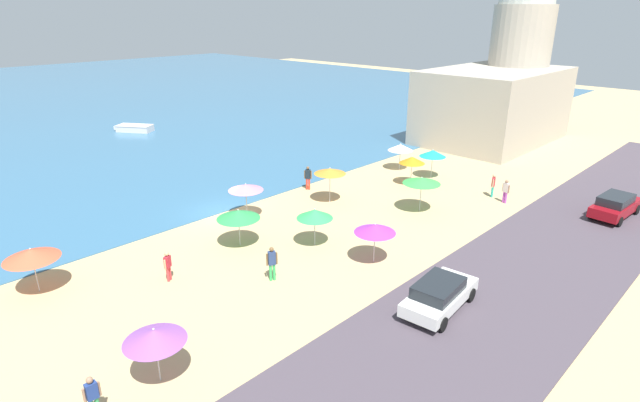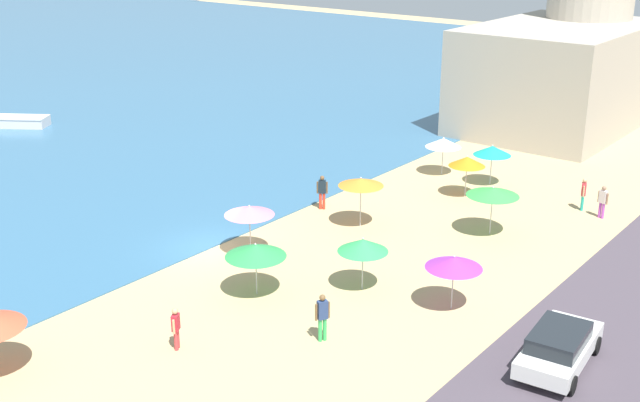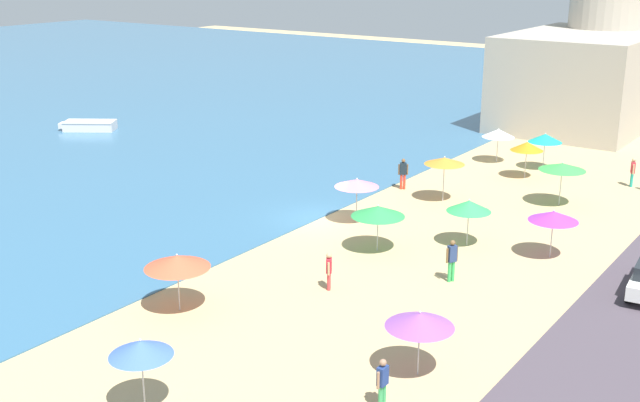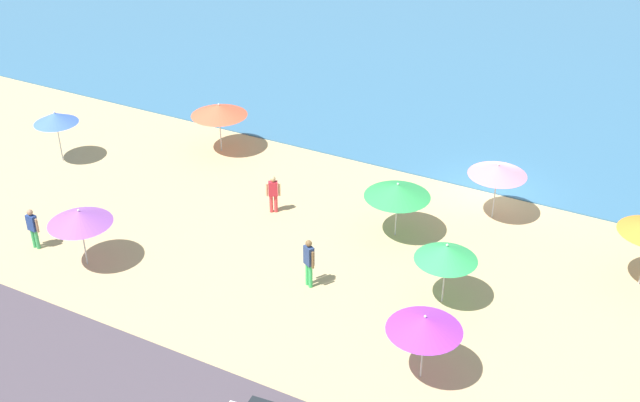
# 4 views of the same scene
# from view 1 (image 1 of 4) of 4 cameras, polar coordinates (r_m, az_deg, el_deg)

# --- Properties ---
(ground_plane) EXTENTS (160.00, 160.00, 0.00)m
(ground_plane) POSITION_cam_1_polar(r_m,az_deg,el_deg) (33.59, -11.16, -1.35)
(ground_plane) COLOR tan
(coastal_road) EXTENTS (80.00, 8.00, 0.06)m
(coastal_road) POSITION_cam_1_polar(r_m,az_deg,el_deg) (22.76, 16.79, -13.35)
(coastal_road) COLOR #4A404A
(coastal_road) RESTS_ON ground_plane
(beach_umbrella_0) EXTENTS (2.05, 2.05, 2.25)m
(beach_umbrella_0) POSITION_cam_1_polar(r_m,az_deg,el_deg) (27.78, -0.61, -1.48)
(beach_umbrella_0) COLOR #B2B2B7
(beach_umbrella_0) RESTS_ON ground_plane
(beach_umbrella_1) EXTENTS (2.23, 2.23, 2.24)m
(beach_umbrella_1) POSITION_cam_1_polar(r_m,az_deg,el_deg) (18.89, -18.41, -14.39)
(beach_umbrella_1) COLOR #B2B2B7
(beach_umbrella_1) RESTS_ON ground_plane
(beach_umbrella_2) EXTENTS (2.19, 2.19, 2.23)m
(beach_umbrella_2) POSITION_cam_1_polar(r_m,az_deg,el_deg) (26.04, 6.30, -3.15)
(beach_umbrella_2) COLOR #B2B2B7
(beach_umbrella_2) RESTS_ON ground_plane
(beach_umbrella_3) EXTENTS (2.49, 2.49, 2.29)m
(beach_umbrella_3) POSITION_cam_1_polar(r_m,az_deg,el_deg) (26.80, -30.13, -5.27)
(beach_umbrella_3) COLOR #B2B2B7
(beach_umbrella_3) RESTS_ON ground_plane
(beach_umbrella_4) EXTENTS (2.09, 2.09, 2.33)m
(beach_umbrella_4) POSITION_cam_1_polar(r_m,az_deg,el_deg) (40.41, 12.76, 5.34)
(beach_umbrella_4) COLOR #B2B2B7
(beach_umbrella_4) RESTS_ON ground_plane
(beach_umbrella_6) EXTENTS (1.94, 1.94, 2.29)m
(beach_umbrella_6) POSITION_cam_1_polar(r_m,az_deg,el_deg) (38.37, 10.48, 4.63)
(beach_umbrella_6) COLOR #B2B2B7
(beach_umbrella_6) RESTS_ON ground_plane
(beach_umbrella_7) EXTENTS (2.07, 2.07, 2.25)m
(beach_umbrella_7) POSITION_cam_1_polar(r_m,az_deg,el_deg) (42.00, 9.18, 6.08)
(beach_umbrella_7) COLOR #B2B2B7
(beach_umbrella_7) RESTS_ON ground_plane
(beach_umbrella_8) EXTENTS (2.44, 2.44, 2.21)m
(beach_umbrella_8) POSITION_cam_1_polar(r_m,az_deg,el_deg) (28.14, -9.32, -1.52)
(beach_umbrella_8) COLOR #B2B2B7
(beach_umbrella_8) RESTS_ON ground_plane
(beach_umbrella_9) EXTENTS (2.19, 2.19, 2.52)m
(beach_umbrella_9) POSITION_cam_1_polar(r_m,az_deg,el_deg) (34.09, 1.15, 3.45)
(beach_umbrella_9) COLOR #B2B2B7
(beach_umbrella_9) RESTS_ON ground_plane
(beach_umbrella_10) EXTENTS (2.47, 2.47, 2.39)m
(beach_umbrella_10) POSITION_cam_1_polar(r_m,az_deg,el_deg) (33.20, 11.54, 2.29)
(beach_umbrella_10) COLOR #B2B2B7
(beach_umbrella_10) RESTS_ON ground_plane
(beach_umbrella_11) EXTENTS (2.22, 2.22, 2.33)m
(beach_umbrella_11) POSITION_cam_1_polar(r_m,az_deg,el_deg) (31.85, -8.49, 1.55)
(beach_umbrella_11) COLOR #B2B2B7
(beach_umbrella_11) RESTS_ON ground_plane
(bather_0) EXTENTS (0.30, 0.56, 1.68)m
(bather_0) POSITION_cam_1_polar(r_m,az_deg,el_deg) (36.67, 20.46, 1.18)
(bather_0) COLOR #AB47B5
(bather_0) RESTS_ON ground_plane
(bather_1) EXTENTS (0.52, 0.36, 1.81)m
(bather_1) POSITION_cam_1_polar(r_m,az_deg,el_deg) (24.68, -5.51, -6.93)
(bather_1) COLOR green
(bather_1) RESTS_ON ground_plane
(bather_2) EXTENTS (0.50, 0.38, 1.57)m
(bather_2) POSITION_cam_1_polar(r_m,az_deg,el_deg) (25.72, -17.00, -6.96)
(bather_2) COLOR #D73B3F
(bather_2) RESTS_ON ground_plane
(bather_3) EXTENTS (0.38, 0.49, 1.80)m
(bather_3) POSITION_cam_1_polar(r_m,az_deg,el_deg) (36.94, -1.39, 2.80)
(bather_3) COLOR #F23924
(bather_3) RESTS_ON ground_plane
(bather_4) EXTENTS (0.57, 0.23, 1.61)m
(bather_4) POSITION_cam_1_polar(r_m,az_deg,el_deg) (18.80, -24.58, -19.51)
(bather_4) COLOR #3AA15D
(bather_4) RESTS_ON ground_plane
(bather_5) EXTENTS (0.54, 0.33, 1.70)m
(bather_5) POSITION_cam_1_polar(r_m,az_deg,el_deg) (37.55, 19.18, 1.82)
(bather_5) COLOR teal
(bather_5) RESTS_ON ground_plane
(parked_car_0) EXTENTS (4.45, 2.26, 1.43)m
(parked_car_0) POSITION_cam_1_polar(r_m,az_deg,el_deg) (22.99, 13.48, -10.31)
(parked_car_0) COLOR silver
(parked_car_0) RESTS_ON coastal_road
(parked_car_1) EXTENTS (4.52, 2.13, 1.49)m
(parked_car_1) POSITION_cam_1_polar(r_m,az_deg,el_deg) (37.13, 30.69, -0.42)
(parked_car_1) COLOR maroon
(parked_car_1) RESTS_ON coastal_road
(skiff_nearshore) EXTENTS (3.46, 4.19, 0.72)m
(skiff_nearshore) POSITION_cam_1_polar(r_m,az_deg,el_deg) (59.00, -20.45, 7.81)
(skiff_nearshore) COLOR silver
(skiff_nearshore) RESTS_ON sea
(harbor_fortress) EXTENTS (15.46, 10.01, 15.82)m
(harbor_fortress) POSITION_cam_1_polar(r_m,az_deg,el_deg) (55.36, 20.18, 12.21)
(harbor_fortress) COLOR #AEA493
(harbor_fortress) RESTS_ON ground_plane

